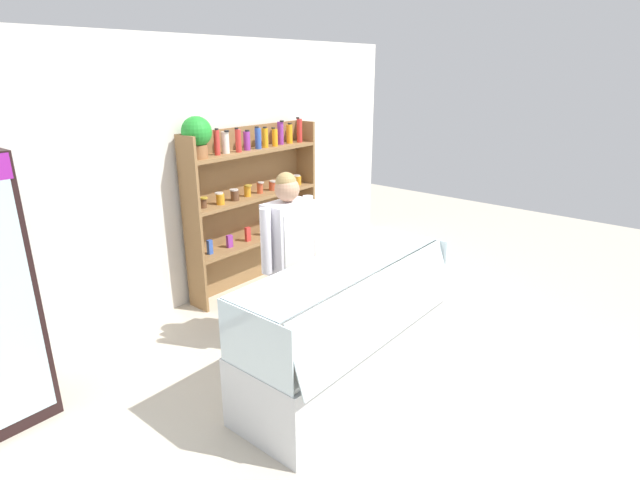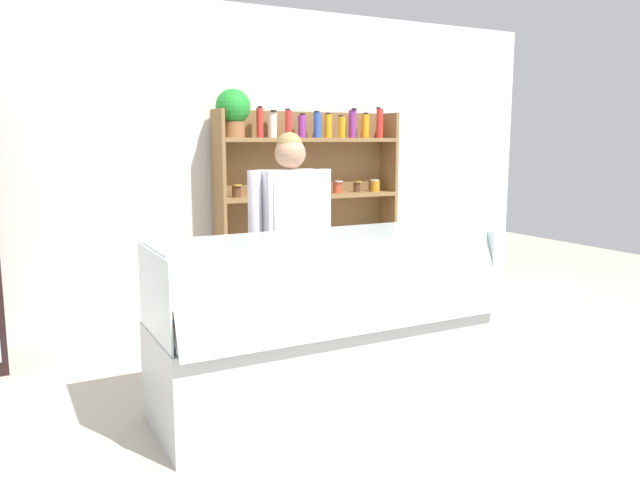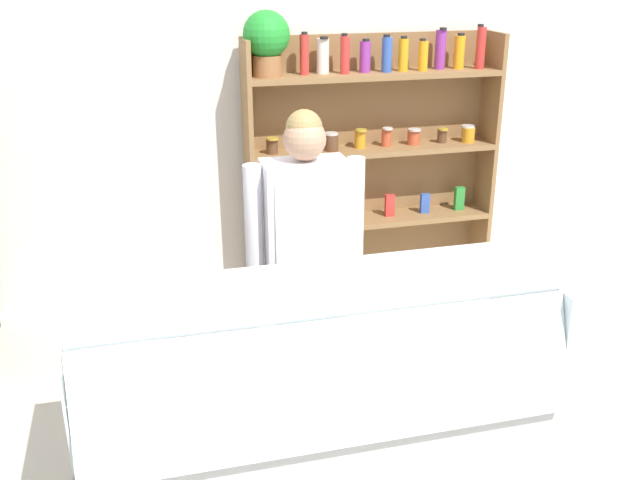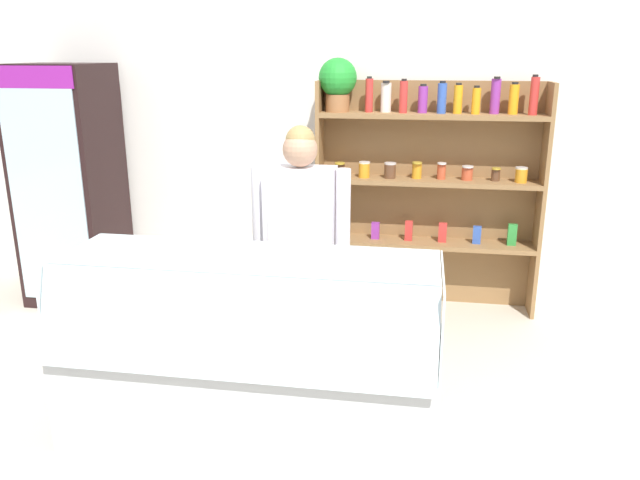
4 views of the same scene
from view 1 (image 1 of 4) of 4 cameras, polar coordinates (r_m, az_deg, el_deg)
ground_plane at (r=4.26m, az=4.31°, el=-15.25°), size 12.00×12.00×0.00m
back_wall at (r=5.24m, az=-15.88°, el=6.87°), size 6.80×0.10×2.70m
shelving_unit at (r=5.54m, az=-8.58°, el=5.57°), size 1.73×0.30×1.96m
deli_display_case at (r=4.02m, az=3.09°, el=-12.14°), size 1.96×0.75×1.01m
shop_clerk at (r=4.27m, az=-3.59°, el=-0.93°), size 0.61×0.25×1.59m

